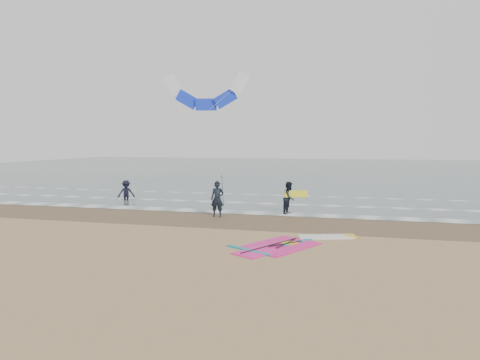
% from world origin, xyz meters
% --- Properties ---
extents(ground, '(120.00, 120.00, 0.00)m').
position_xyz_m(ground, '(0.00, 0.00, 0.00)').
color(ground, tan).
rests_on(ground, ground).
extents(sea_water, '(120.00, 80.00, 0.02)m').
position_xyz_m(sea_water, '(0.00, 48.00, 0.01)').
color(sea_water, '#47605E').
rests_on(sea_water, ground).
extents(wet_sand_band, '(120.00, 5.00, 0.01)m').
position_xyz_m(wet_sand_band, '(0.00, 6.00, 0.00)').
color(wet_sand_band, brown).
rests_on(wet_sand_band, ground).
extents(foam_waterline, '(120.00, 9.15, 0.02)m').
position_xyz_m(foam_waterline, '(0.00, 10.44, 0.03)').
color(foam_waterline, white).
rests_on(foam_waterline, ground).
extents(windsurf_rig, '(5.00, 4.73, 0.12)m').
position_xyz_m(windsurf_rig, '(3.07, 1.38, 0.03)').
color(windsurf_rig, white).
rests_on(windsurf_rig, ground).
extents(person_standing, '(0.75, 0.53, 1.96)m').
position_xyz_m(person_standing, '(-1.75, 6.61, 0.98)').
color(person_standing, black).
rests_on(person_standing, ground).
extents(person_walking, '(0.93, 1.06, 1.85)m').
position_xyz_m(person_walking, '(1.94, 8.50, 0.92)').
color(person_walking, black).
rests_on(person_walking, ground).
extents(person_wading, '(1.32, 1.19, 1.78)m').
position_xyz_m(person_wading, '(-9.74, 11.12, 0.89)').
color(person_wading, black).
rests_on(person_wading, ground).
extents(held_pole, '(0.17, 0.86, 1.82)m').
position_xyz_m(held_pole, '(-1.45, 6.61, 1.44)').
color(held_pole, black).
rests_on(held_pole, ground).
extents(carried_kiteboard, '(1.30, 0.51, 0.39)m').
position_xyz_m(carried_kiteboard, '(2.34, 8.40, 1.17)').
color(carried_kiteboard, yellow).
rests_on(carried_kiteboard, ground).
extents(surf_kite, '(7.93, 4.23, 8.08)m').
position_xyz_m(surf_kite, '(-5.22, 15.11, 7.60)').
color(surf_kite, white).
rests_on(surf_kite, ground).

